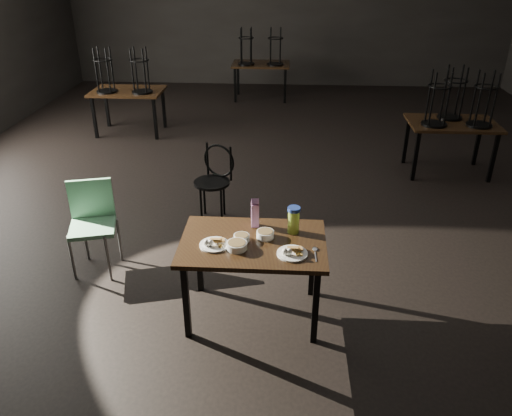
# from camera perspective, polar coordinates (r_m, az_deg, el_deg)

# --- Properties ---
(room) EXTENTS (12.00, 12.04, 3.22)m
(room) POSITION_cam_1_polar(r_m,az_deg,el_deg) (6.02, 3.14, 22.19)
(room) COLOR black
(room) RESTS_ON ground
(main_table) EXTENTS (1.20, 0.80, 0.75)m
(main_table) POSITION_cam_1_polar(r_m,az_deg,el_deg) (4.15, -0.35, -4.74)
(main_table) COLOR black
(main_table) RESTS_ON ground
(plate_left) EXTENTS (0.24, 0.24, 0.08)m
(plate_left) POSITION_cam_1_polar(r_m,az_deg,el_deg) (4.05, -4.82, -4.05)
(plate_left) COLOR white
(plate_left) RESTS_ON main_table
(plate_right) EXTENTS (0.24, 0.24, 0.08)m
(plate_right) POSITION_cam_1_polar(r_m,az_deg,el_deg) (3.93, 4.13, -5.05)
(plate_right) COLOR white
(plate_right) RESTS_ON main_table
(bowl_near) EXTENTS (0.13, 0.13, 0.05)m
(bowl_near) POSITION_cam_1_polar(r_m,az_deg,el_deg) (4.10, -1.67, -3.40)
(bowl_near) COLOR white
(bowl_near) RESTS_ON main_table
(bowl_far) EXTENTS (0.15, 0.15, 0.06)m
(bowl_far) POSITION_cam_1_polar(r_m,az_deg,el_deg) (4.14, 1.06, -3.00)
(bowl_far) COLOR white
(bowl_far) RESTS_ON main_table
(bowl_big) EXTENTS (0.17, 0.17, 0.06)m
(bowl_big) POSITION_cam_1_polar(r_m,az_deg,el_deg) (3.99, -2.22, -4.29)
(bowl_big) COLOR white
(bowl_big) RESTS_ON main_table
(juice_carton) EXTENTS (0.07, 0.07, 0.26)m
(juice_carton) POSITION_cam_1_polar(r_m,az_deg,el_deg) (4.27, -0.11, -0.62)
(juice_carton) COLOR #881875
(juice_carton) RESTS_ON main_table
(water_bottle) EXTENTS (0.12, 0.12, 0.24)m
(water_bottle) POSITION_cam_1_polar(r_m,az_deg,el_deg) (4.18, 4.32, -1.34)
(water_bottle) COLOR #9BC239
(water_bottle) RESTS_ON main_table
(spoon) EXTENTS (0.05, 0.22, 0.01)m
(spoon) POSITION_cam_1_polar(r_m,az_deg,el_deg) (4.01, 6.77, -4.79)
(spoon) COLOR silver
(spoon) RESTS_ON main_table
(bentwood_chair) EXTENTS (0.47, 0.47, 0.88)m
(bentwood_chair) POSITION_cam_1_polar(r_m,az_deg,el_deg) (5.85, -4.74, 3.64)
(bentwood_chair) COLOR black
(bentwood_chair) RESTS_ON ground
(school_chair) EXTENTS (0.52, 0.52, 0.91)m
(school_chair) POSITION_cam_1_polar(r_m,az_deg,el_deg) (5.12, -18.20, -1.12)
(school_chair) COLOR #74B58A
(school_chair) RESTS_ON ground
(bg_table_left) EXTENTS (1.20, 0.80, 1.48)m
(bg_table_left) POSITION_cam_1_polar(r_m,az_deg,el_deg) (8.94, -14.56, 12.86)
(bg_table_left) COLOR black
(bg_table_left) RESTS_ON ground
(bg_table_right) EXTENTS (1.20, 0.80, 1.48)m
(bg_table_right) POSITION_cam_1_polar(r_m,az_deg,el_deg) (7.51, 21.64, 9.29)
(bg_table_right) COLOR black
(bg_table_right) RESTS_ON ground
(bg_table_far) EXTENTS (1.20, 0.80, 1.48)m
(bg_table_far) POSITION_cam_1_polar(r_m,az_deg,el_deg) (10.87, 0.57, 16.19)
(bg_table_far) COLOR black
(bg_table_far) RESTS_ON ground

